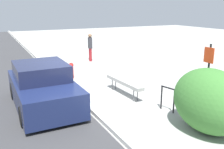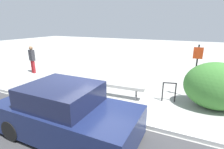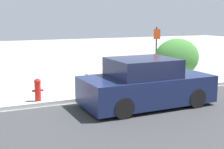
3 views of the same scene
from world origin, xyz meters
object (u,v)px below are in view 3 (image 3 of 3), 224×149
Objects in this scene: sign_post at (156,47)px; fire_hydrant at (38,89)px; parked_car_near at (146,85)px; bench at (112,73)px; bike_rack at (148,69)px.

fire_hydrant is at bearing -158.82° from sign_post.
parked_car_near is at bearing -126.31° from sign_post.
bench is 2.08m from bike_rack.
fire_hydrant is (-6.10, -2.37, -0.98)m from sign_post.
bench is at bearing -165.70° from bike_rack.
fire_hydrant is (-3.21, -1.11, -0.11)m from bench.
sign_post reaches higher than parked_car_near.
sign_post reaches higher than fire_hydrant.
bench is at bearing 19.11° from fire_hydrant.
bike_rack is at bearing -139.93° from sign_post.
parked_car_near reaches higher than bench.
parked_car_near is (2.94, -1.95, 0.27)m from fire_hydrant.
parked_car_near is (-3.17, -4.31, -0.71)m from sign_post.
bike_rack is 4.25m from parked_car_near.
parked_car_near reaches higher than fire_hydrant.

